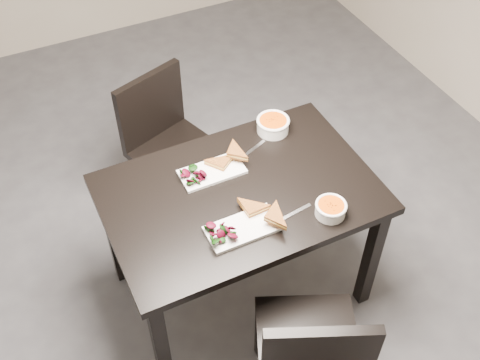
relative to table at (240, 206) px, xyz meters
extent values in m
plane|color=#47474C|center=(-0.42, 0.22, -0.65)|extent=(5.00, 5.00, 0.00)
cube|color=black|center=(0.00, 0.00, 0.08)|extent=(1.20, 0.80, 0.04)
cube|color=black|center=(-0.54, -0.34, -0.30)|extent=(0.06, 0.06, 0.71)
cube|color=black|center=(0.54, -0.34, -0.30)|extent=(0.06, 0.06, 0.71)
cube|color=black|center=(-0.54, 0.34, -0.30)|extent=(0.06, 0.06, 0.71)
cube|color=black|center=(0.54, 0.34, -0.30)|extent=(0.06, 0.06, 0.71)
cube|color=black|center=(0.01, -0.62, -0.22)|extent=(0.55, 0.55, 0.04)
cube|color=black|center=(-0.08, -0.39, -0.45)|extent=(0.05, 0.05, 0.41)
cube|color=black|center=(0.25, -0.53, -0.45)|extent=(0.05, 0.05, 0.41)
cube|color=black|center=(-0.06, -0.80, 0.00)|extent=(0.40, 0.21, 0.40)
cube|color=black|center=(-0.06, 0.67, -0.22)|extent=(0.54, 0.54, 0.04)
cube|color=black|center=(-0.17, 0.44, -0.45)|extent=(0.05, 0.05, 0.41)
cube|color=black|center=(0.17, 0.56, -0.45)|extent=(0.05, 0.05, 0.41)
cube|color=black|center=(-0.29, 0.78, -0.45)|extent=(0.05, 0.05, 0.41)
cube|color=black|center=(0.05, 0.90, -0.45)|extent=(0.05, 0.05, 0.41)
cube|color=black|center=(-0.12, 0.85, 0.00)|extent=(0.41, 0.18, 0.40)
cube|color=white|center=(-0.09, -0.20, 0.11)|extent=(0.30, 0.15, 0.02)
cylinder|color=white|center=(0.29, -0.29, 0.12)|extent=(0.13, 0.13, 0.05)
cylinder|color=#ED590A|center=(0.29, -0.29, 0.15)|extent=(0.11, 0.11, 0.02)
torus|color=white|center=(0.29, -0.29, 0.15)|extent=(0.14, 0.14, 0.01)
cube|color=silver|center=(0.15, -0.22, 0.10)|extent=(0.18, 0.04, 0.00)
cube|color=white|center=(-0.07, 0.16, 0.11)|extent=(0.29, 0.15, 0.01)
cylinder|color=white|center=(0.32, 0.29, 0.13)|extent=(0.16, 0.16, 0.06)
cylinder|color=#ED590A|center=(0.32, 0.29, 0.16)|extent=(0.13, 0.13, 0.02)
torus|color=white|center=(0.32, 0.29, 0.16)|extent=(0.16, 0.16, 0.02)
cube|color=silver|center=(0.16, 0.21, 0.10)|extent=(0.17, 0.08, 0.00)
camera|label=1|loc=(-0.76, -1.58, 2.00)|focal=43.84mm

